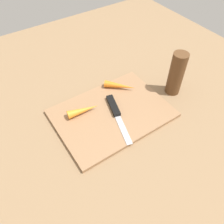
% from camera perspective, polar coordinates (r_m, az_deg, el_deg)
% --- Properties ---
extents(ground_plane, '(1.40, 1.40, 0.00)m').
position_cam_1_polar(ground_plane, '(0.74, 0.00, -0.62)').
color(ground_plane, '#8C6D4C').
extents(cutting_board, '(0.36, 0.26, 0.01)m').
position_cam_1_polar(cutting_board, '(0.73, 0.00, -0.31)').
color(cutting_board, '#99704C').
rests_on(cutting_board, ground_plane).
extents(knife, '(0.07, 0.20, 0.01)m').
position_cam_1_polar(knife, '(0.73, 0.64, 0.86)').
color(knife, '#B7B7BC').
rests_on(knife, cutting_board).
extents(carrot_short, '(0.10, 0.04, 0.03)m').
position_cam_1_polar(carrot_short, '(0.72, -7.30, 0.43)').
color(carrot_short, orange).
rests_on(carrot_short, cutting_board).
extents(carrot_long, '(0.09, 0.10, 0.03)m').
position_cam_1_polar(carrot_long, '(0.80, 2.02, 6.63)').
color(carrot_long, orange).
rests_on(carrot_long, cutting_board).
extents(pepper_grinder, '(0.05, 0.05, 0.16)m').
position_cam_1_polar(pepper_grinder, '(0.79, 15.95, 9.25)').
color(pepper_grinder, brown).
rests_on(pepper_grinder, ground_plane).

